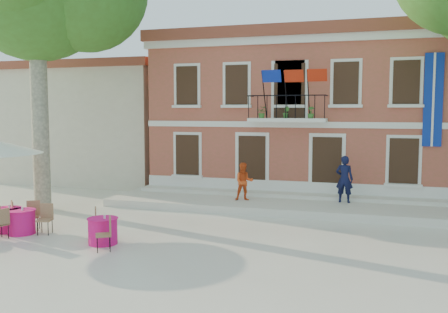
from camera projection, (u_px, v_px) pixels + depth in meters
ground at (195, 231)px, 16.22m from camera, size 90.00×90.00×0.00m
main_building at (303, 113)px, 24.78m from camera, size 13.50×9.59×7.50m
neighbor_west at (109, 122)px, 29.18m from camera, size 9.40×9.40×6.40m
terrace at (281, 205)px, 19.80m from camera, size 14.00×3.40×0.30m
pedestrian_navy at (344, 179)px, 19.47m from camera, size 0.71×0.51×1.84m
pedestrian_orange at (244, 182)px, 19.93m from camera, size 0.88×0.78×1.52m
cafe_table_1 at (103, 230)px, 14.56m from camera, size 1.38×1.85×0.95m
cafe_table_2 at (21, 221)px, 15.74m from camera, size 1.81×1.81×0.95m
cafe_table_3 at (8, 218)px, 16.06m from camera, size 1.87×1.63×0.95m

